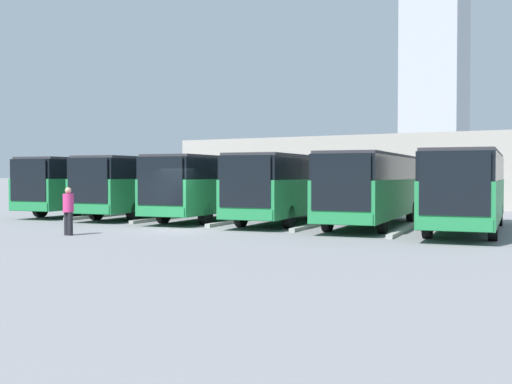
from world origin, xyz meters
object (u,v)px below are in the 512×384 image
object	(u,v)px
bus_3	(217,184)
bus_5	(97,183)
bus_1	(373,186)
bus_4	(152,184)
pedestrian	(68,210)
bus_0	(467,187)
bus_2	(291,185)

from	to	relation	value
bus_3	bus_5	size ratio (longest dim) A/B	1.00
bus_1	bus_4	distance (m)	12.33
bus_1	pedestrian	distance (m)	12.77
bus_4	pedestrian	distance (m)	10.56
bus_0	bus_4	distance (m)	16.45
bus_2	pedestrian	world-z (taller)	bus_2
bus_4	bus_5	bearing A→B (deg)	-9.94
bus_2	bus_4	bearing A→B (deg)	-6.66
bus_4	pedestrian	world-z (taller)	bus_4
bus_2	bus_5	bearing A→B (deg)	-7.75
bus_4	pedestrian	bearing A→B (deg)	104.78
bus_2	bus_5	size ratio (longest dim) A/B	1.00
bus_0	pedestrian	bearing A→B (deg)	28.30
bus_4	bus_1	bearing A→B (deg)	171.99
bus_0	bus_4	xyz separation A→B (m)	(16.44, -0.57, 0.00)
bus_2	bus_4	distance (m)	8.22
pedestrian	bus_4	bearing A→B (deg)	123.26
bus_0	bus_2	distance (m)	8.26
bus_1	bus_5	world-z (taller)	same
bus_1	pedestrian	size ratio (longest dim) A/B	6.34
bus_5	pedestrian	size ratio (longest dim) A/B	6.34
bus_3	pedestrian	world-z (taller)	bus_3
bus_1	bus_2	bearing A→B (deg)	-10.71
bus_1	pedestrian	world-z (taller)	bus_1
bus_1	bus_3	world-z (taller)	same
bus_5	bus_3	bearing A→B (deg)	171.50
bus_3	bus_4	bearing A→B (deg)	-7.05
bus_4	pedestrian	xyz separation A→B (m)	(-4.11, 9.70, -0.80)
bus_0	bus_2	size ratio (longest dim) A/B	1.00
bus_3	bus_5	xyz separation A→B (m)	(8.22, -0.05, 0.00)
bus_1	bus_4	xyz separation A→B (m)	(12.33, 0.04, 0.00)
bus_1	bus_5	size ratio (longest dim) A/B	1.00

